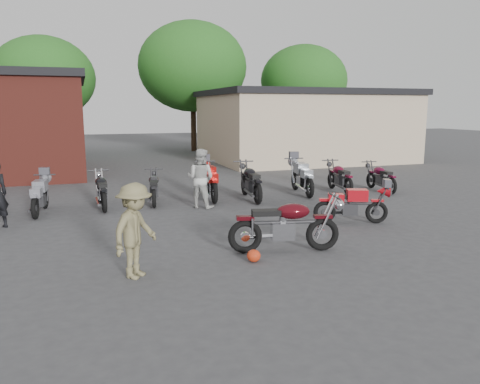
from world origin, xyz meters
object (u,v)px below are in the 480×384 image
object	(u,v)px
person_tan	(135,231)
row_bike_1	(40,194)
vintage_motorcycle	(287,221)
helmet	(254,256)
row_bike_7	(340,176)
sportbike	(352,203)
row_bike_3	(154,186)
row_bike_6	(302,176)
row_bike_8	(381,176)
row_bike_4	(210,180)
row_bike_5	(251,180)
row_bike_2	(102,189)
person_light	(201,178)

from	to	relation	value
person_tan	row_bike_1	xyz separation A→B (m)	(-1.91, 5.78, -0.27)
person_tan	row_bike_1	world-z (taller)	person_tan
vintage_motorcycle	person_tan	bearing A→B (deg)	-158.77
helmet	row_bike_7	size ratio (longest dim) A/B	0.13
sportbike	person_tan	bearing A→B (deg)	-137.69
row_bike_3	row_bike_6	bearing A→B (deg)	-81.13
row_bike_6	row_bike_8	bearing A→B (deg)	-89.05
row_bike_1	row_bike_4	bearing A→B (deg)	-77.47
row_bike_4	row_bike_7	world-z (taller)	row_bike_4
row_bike_1	row_bike_5	xyz separation A→B (m)	(6.08, 0.01, 0.08)
row_bike_2	row_bike_6	distance (m)	6.41
row_bike_2	row_bike_4	xyz separation A→B (m)	(3.28, 0.27, 0.06)
row_bike_5	row_bike_4	bearing A→B (deg)	72.08
person_light	row_bike_5	bearing A→B (deg)	-119.19
row_bike_4	vintage_motorcycle	bearing A→B (deg)	-174.32
row_bike_1	row_bike_3	world-z (taller)	row_bike_1
helmet	person_tan	world-z (taller)	person_tan
helmet	row_bike_2	size ratio (longest dim) A/B	0.14
vintage_motorcycle	person_light	size ratio (longest dim) A/B	1.27
row_bike_5	sportbike	bearing A→B (deg)	-155.02
row_bike_6	row_bike_1	bearing A→B (deg)	101.38
person_light	row_bike_1	world-z (taller)	person_light
person_tan	row_bike_8	bearing A→B (deg)	-14.99
row_bike_6	row_bike_7	world-z (taller)	row_bike_6
sportbike	vintage_motorcycle	bearing A→B (deg)	-125.67
sportbike	row_bike_7	bearing A→B (deg)	84.77
helmet	row_bike_6	xyz separation A→B (m)	(3.97, 6.07, 0.50)
row_bike_8	vintage_motorcycle	bearing A→B (deg)	136.09
vintage_motorcycle	helmet	distance (m)	1.04
row_bike_6	helmet	bearing A→B (deg)	155.45
row_bike_1	row_bike_6	world-z (taller)	row_bike_6
vintage_motorcycle	row_bike_5	bearing A→B (deg)	89.67
row_bike_4	row_bike_5	distance (m)	1.29
row_bike_2	row_bike_7	xyz separation A→B (m)	(7.79, 0.07, 0.01)
vintage_motorcycle	row_bike_1	distance (m)	7.22
row_bike_3	row_bike_5	bearing A→B (deg)	-88.40
row_bike_2	row_bike_3	bearing A→B (deg)	-86.50
sportbike	row_bike_8	xyz separation A→B (m)	(3.43, 3.68, 0.01)
helmet	row_bike_7	bearing A→B (deg)	48.26
vintage_motorcycle	person_tan	world-z (taller)	person_tan
vintage_motorcycle	row_bike_8	world-z (taller)	vintage_motorcycle
row_bike_3	row_bike_5	size ratio (longest dim) A/B	0.85
row_bike_3	row_bike_8	bearing A→B (deg)	-83.92
row_bike_1	row_bike_8	size ratio (longest dim) A/B	1.02
row_bike_5	row_bike_6	xyz separation A→B (m)	(1.95, 0.37, -0.00)
vintage_motorcycle	row_bike_6	distance (m)	6.51
sportbike	row_bike_6	bearing A→B (deg)	102.79
row_bike_6	row_bike_8	distance (m)	2.84
row_bike_1	sportbike	bearing A→B (deg)	-109.85
vintage_motorcycle	row_bike_4	size ratio (longest dim) A/B	1.02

